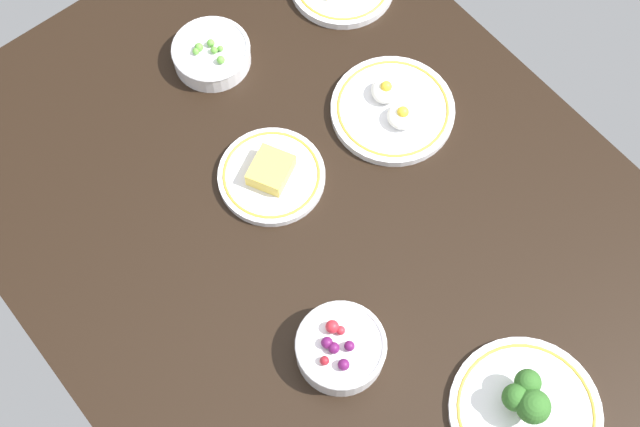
% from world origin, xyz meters
% --- Properties ---
extents(dining_table, '(1.27, 0.96, 0.04)m').
position_xyz_m(dining_table, '(0.00, 0.00, 0.02)').
color(dining_table, black).
rests_on(dining_table, ground).
extents(bowl_peas, '(0.14, 0.14, 0.05)m').
position_xyz_m(bowl_peas, '(-0.36, 0.05, 0.06)').
color(bowl_peas, silver).
rests_on(bowl_peas, dining_table).
extents(bowl_berries, '(0.14, 0.14, 0.07)m').
position_xyz_m(bowl_berries, '(0.20, -0.12, 0.07)').
color(bowl_berries, silver).
rests_on(bowl_berries, dining_table).
extents(plate_broccoli, '(0.23, 0.23, 0.08)m').
position_xyz_m(plate_broccoli, '(0.44, 0.03, 0.06)').
color(plate_broccoli, silver).
rests_on(plate_broccoli, dining_table).
extents(plate_eggs, '(0.22, 0.22, 0.05)m').
position_xyz_m(plate_eggs, '(-0.08, 0.23, 0.05)').
color(plate_eggs, silver).
rests_on(plate_eggs, dining_table).
extents(plate_cheese, '(0.18, 0.18, 0.04)m').
position_xyz_m(plate_cheese, '(-0.11, -0.02, 0.05)').
color(plate_cheese, silver).
rests_on(plate_cheese, dining_table).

